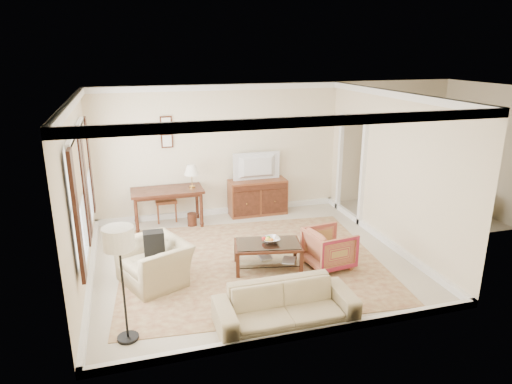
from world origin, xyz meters
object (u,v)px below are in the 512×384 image
writing_desk (167,194)px  tv (258,158)px  striped_armchair (329,246)px  coffee_table (268,249)px  sideboard (258,197)px  club_armchair (154,256)px  sofa (286,299)px

writing_desk → tv: 2.12m
writing_desk → striped_armchair: 3.67m
writing_desk → coffee_table: 2.88m
sideboard → striped_armchair: size_ratio=1.74×
sideboard → club_armchair: size_ratio=1.22×
writing_desk → sofa: bearing=-74.4°
tv → coffee_table: 2.88m
tv → club_armchair: size_ratio=0.96×
coffee_table → club_armchair: (-1.88, 0.05, 0.10)m
coffee_table → striped_armchair: bearing=-11.9°
striped_armchair → club_armchair: bearing=77.3°
writing_desk → tv: bearing=4.8°
striped_armchair → club_armchair: (-2.92, 0.27, 0.09)m
sofa → writing_desk: bearing=105.6°
writing_desk → coffee_table: bearing=-60.2°
tv → striped_armchair: size_ratio=1.37×
writing_desk → coffee_table: writing_desk is taller
writing_desk → tv: size_ratio=1.45×
tv → sofa: size_ratio=0.53×
coffee_table → striped_armchair: 1.06m
writing_desk → sideboard: writing_desk is taller
writing_desk → club_armchair: bearing=-100.7°
tv → club_armchair: tv is taller
sideboard → tv: (0.00, -0.02, 0.91)m
tv → sofa: bearing=78.5°
club_armchair → sofa: (1.62, -1.70, -0.09)m
writing_desk → sofa: (1.15, -4.13, -0.32)m
writing_desk → striped_armchair: size_ratio=1.98×
coffee_table → striped_armchair: striped_armchair is taller
writing_desk → sideboard: bearing=5.4°
coffee_table → sofa: 1.67m
writing_desk → sofa: 4.30m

